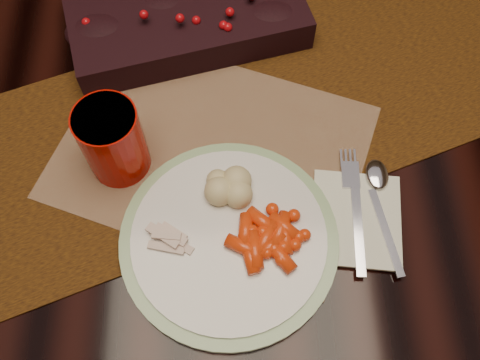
{
  "coord_description": "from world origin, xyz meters",
  "views": [
    {
      "loc": [
        -0.02,
        -0.57,
        1.44
      ],
      "look_at": [
        -0.01,
        -0.26,
        0.8
      ],
      "focal_mm": 40.0,
      "sensor_mm": 36.0,
      "label": 1
    }
  ],
  "objects_px": {
    "dining_table": "(241,161)",
    "baby_carrots": "(260,243)",
    "red_cup": "(113,141)",
    "dinner_plate": "(229,239)",
    "turkey_shreds": "(173,239)",
    "placemat_main": "(212,152)",
    "mashed_potatoes": "(227,186)",
    "centerpiece": "(186,13)",
    "napkin": "(357,219)"
  },
  "relations": [
    {
      "from": "dining_table",
      "to": "baby_carrots",
      "type": "xyz_separation_m",
      "value": [
        0.01,
        -0.34,
        0.4
      ]
    },
    {
      "from": "baby_carrots",
      "to": "red_cup",
      "type": "height_order",
      "value": "red_cup"
    },
    {
      "from": "baby_carrots",
      "to": "dinner_plate",
      "type": "bearing_deg",
      "value": 162.46
    },
    {
      "from": "turkey_shreds",
      "to": "baby_carrots",
      "type": "bearing_deg",
      "value": -5.39
    },
    {
      "from": "placemat_main",
      "to": "turkey_shreds",
      "type": "xyz_separation_m",
      "value": [
        -0.05,
        -0.14,
        0.02
      ]
    },
    {
      "from": "placemat_main",
      "to": "mashed_potatoes",
      "type": "bearing_deg",
      "value": -51.99
    },
    {
      "from": "centerpiece",
      "to": "red_cup",
      "type": "distance_m",
      "value": 0.27
    },
    {
      "from": "dining_table",
      "to": "turkey_shreds",
      "type": "height_order",
      "value": "turkey_shreds"
    },
    {
      "from": "placemat_main",
      "to": "napkin",
      "type": "height_order",
      "value": "napkin"
    },
    {
      "from": "dining_table",
      "to": "baby_carrots",
      "type": "bearing_deg",
      "value": -87.84
    },
    {
      "from": "mashed_potatoes",
      "to": "turkey_shreds",
      "type": "distance_m",
      "value": 0.1
    },
    {
      "from": "placemat_main",
      "to": "baby_carrots",
      "type": "relative_size",
      "value": 4.41
    },
    {
      "from": "baby_carrots",
      "to": "placemat_main",
      "type": "bearing_deg",
      "value": 112.42
    },
    {
      "from": "dinner_plate",
      "to": "red_cup",
      "type": "bearing_deg",
      "value": 140.43
    },
    {
      "from": "dining_table",
      "to": "napkin",
      "type": "relative_size",
      "value": 12.89
    },
    {
      "from": "dinner_plate",
      "to": "turkey_shreds",
      "type": "bearing_deg",
      "value": -178.29
    },
    {
      "from": "placemat_main",
      "to": "baby_carrots",
      "type": "distance_m",
      "value": 0.17
    },
    {
      "from": "red_cup",
      "to": "napkin",
      "type": "bearing_deg",
      "value": -17.08
    },
    {
      "from": "baby_carrots",
      "to": "turkey_shreds",
      "type": "relative_size",
      "value": 1.5
    },
    {
      "from": "turkey_shreds",
      "to": "centerpiece",
      "type": "bearing_deg",
      "value": 87.83
    },
    {
      "from": "turkey_shreds",
      "to": "red_cup",
      "type": "distance_m",
      "value": 0.16
    },
    {
      "from": "placemat_main",
      "to": "napkin",
      "type": "distance_m",
      "value": 0.23
    },
    {
      "from": "dining_table",
      "to": "turkey_shreds",
      "type": "distance_m",
      "value": 0.53
    },
    {
      "from": "centerpiece",
      "to": "mashed_potatoes",
      "type": "xyz_separation_m",
      "value": [
        0.06,
        -0.31,
        -0.0
      ]
    },
    {
      "from": "placemat_main",
      "to": "dinner_plate",
      "type": "bearing_deg",
      "value": -59.2
    },
    {
      "from": "dinner_plate",
      "to": "turkey_shreds",
      "type": "relative_size",
      "value": 4.5
    },
    {
      "from": "turkey_shreds",
      "to": "placemat_main",
      "type": "bearing_deg",
      "value": 70.3
    },
    {
      "from": "red_cup",
      "to": "dinner_plate",
      "type": "bearing_deg",
      "value": -39.57
    },
    {
      "from": "turkey_shreds",
      "to": "dining_table",
      "type": "bearing_deg",
      "value": 72.88
    },
    {
      "from": "turkey_shreds",
      "to": "napkin",
      "type": "height_order",
      "value": "turkey_shreds"
    },
    {
      "from": "centerpiece",
      "to": "napkin",
      "type": "distance_m",
      "value": 0.42
    },
    {
      "from": "napkin",
      "to": "red_cup",
      "type": "relative_size",
      "value": 1.19
    },
    {
      "from": "centerpiece",
      "to": "dinner_plate",
      "type": "height_order",
      "value": "centerpiece"
    },
    {
      "from": "dining_table",
      "to": "napkin",
      "type": "height_order",
      "value": "napkin"
    },
    {
      "from": "baby_carrots",
      "to": "red_cup",
      "type": "xyz_separation_m",
      "value": [
        -0.19,
        0.14,
        0.03
      ]
    },
    {
      "from": "turkey_shreds",
      "to": "red_cup",
      "type": "height_order",
      "value": "red_cup"
    },
    {
      "from": "baby_carrots",
      "to": "mashed_potatoes",
      "type": "height_order",
      "value": "mashed_potatoes"
    },
    {
      "from": "centerpiece",
      "to": "mashed_potatoes",
      "type": "relative_size",
      "value": 4.92
    },
    {
      "from": "placemat_main",
      "to": "napkin",
      "type": "xyz_separation_m",
      "value": [
        0.2,
        -0.11,
        0.0
      ]
    },
    {
      "from": "baby_carrots",
      "to": "napkin",
      "type": "relative_size",
      "value": 0.7
    },
    {
      "from": "dining_table",
      "to": "centerpiece",
      "type": "bearing_deg",
      "value": 151.5
    },
    {
      "from": "baby_carrots",
      "to": "red_cup",
      "type": "bearing_deg",
      "value": 144.3
    },
    {
      "from": "centerpiece",
      "to": "dinner_plate",
      "type": "xyz_separation_m",
      "value": [
        0.06,
        -0.38,
        -0.03
      ]
    },
    {
      "from": "placemat_main",
      "to": "mashed_potatoes",
      "type": "xyz_separation_m",
      "value": [
        0.02,
        -0.08,
        0.04
      ]
    },
    {
      "from": "turkey_shreds",
      "to": "dinner_plate",
      "type": "bearing_deg",
      "value": 1.71
    },
    {
      "from": "centerpiece",
      "to": "mashed_potatoes",
      "type": "height_order",
      "value": "centerpiece"
    },
    {
      "from": "placemat_main",
      "to": "napkin",
      "type": "relative_size",
      "value": 3.1
    },
    {
      "from": "dining_table",
      "to": "mashed_potatoes",
      "type": "bearing_deg",
      "value": -96.19
    },
    {
      "from": "napkin",
      "to": "dinner_plate",
      "type": "bearing_deg",
      "value": -164.32
    },
    {
      "from": "centerpiece",
      "to": "turkey_shreds",
      "type": "height_order",
      "value": "centerpiece"
    }
  ]
}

